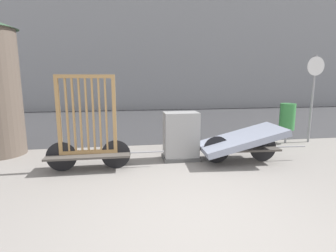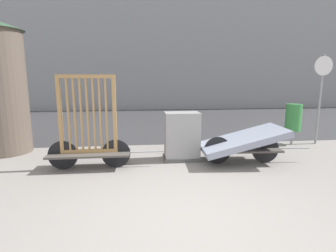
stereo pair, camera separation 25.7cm
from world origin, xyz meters
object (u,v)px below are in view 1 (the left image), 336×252
bike_cart_with_mattress (241,141)px  utility_cabinet (181,138)px  bike_cart_with_bedframe (89,138)px  trash_bin (287,117)px  sign_post (313,87)px

bike_cart_with_mattress → utility_cabinet: (-1.24, 0.39, 0.03)m
bike_cart_with_bedframe → utility_cabinet: bearing=11.4°
bike_cart_with_bedframe → trash_bin: size_ratio=2.07×
trash_bin → sign_post: sign_post is taller
bike_cart_with_bedframe → sign_post: size_ratio=0.95×
bike_cart_with_bedframe → bike_cart_with_mattress: bike_cart_with_bedframe is taller
utility_cabinet → sign_post: size_ratio=0.44×
sign_post → bike_cart_with_mattress: bearing=-152.4°
bike_cart_with_bedframe → trash_bin: bearing=15.4°
bike_cart_with_bedframe → bike_cart_with_mattress: size_ratio=0.97×
utility_cabinet → trash_bin: (3.25, 1.05, 0.25)m
bike_cart_with_mattress → bike_cart_with_bedframe: bearing=-177.1°
trash_bin → sign_post: 1.09m
bike_cart_with_bedframe → utility_cabinet: size_ratio=2.17×
bike_cart_with_mattress → utility_cabinet: 1.30m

